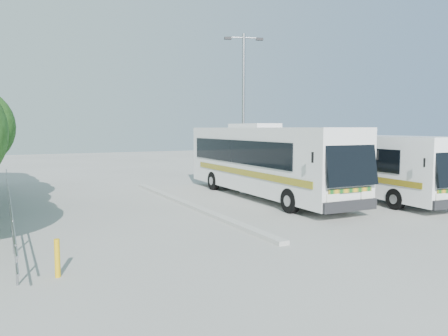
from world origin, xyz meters
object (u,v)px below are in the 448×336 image
coach_adjacent (359,163)px  bollard (57,258)px  coach_main (264,159)px  lamppost (244,107)px

coach_adjacent → bollard: bearing=-155.3°
coach_main → lamppost: lamppost is taller
lamppost → bollard: lamppost is taller
coach_main → lamppost: size_ratio=1.52×
coach_adjacent → bollard: 17.47m
bollard → coach_main: bearing=36.4°
bollard → coach_adjacent: bearing=21.4°
coach_main → coach_adjacent: (4.80, -2.04, -0.23)m
coach_main → coach_adjacent: size_ratio=1.12×
bollard → lamppost: bearing=42.3°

